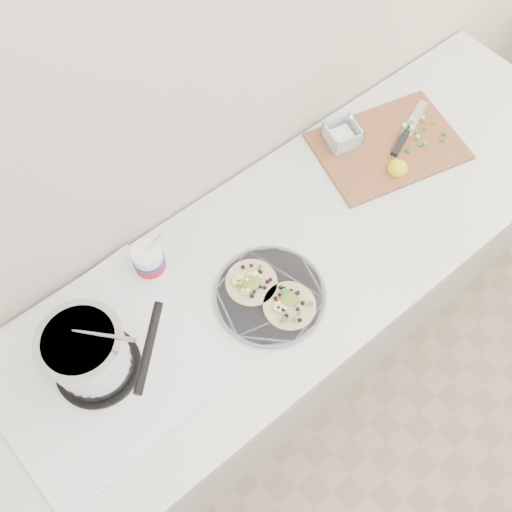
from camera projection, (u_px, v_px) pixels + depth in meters
counter at (261, 328)px, 2.03m from camera, size 2.44×0.66×0.90m
stove at (92, 358)px, 1.42m from camera, size 0.58×0.54×0.26m
taco_plate at (270, 294)px, 1.58m from camera, size 0.31×0.31×0.04m
tub at (150, 259)px, 1.58m from camera, size 0.09×0.09×0.20m
cutboard at (385, 142)px, 1.85m from camera, size 0.52×0.42×0.07m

